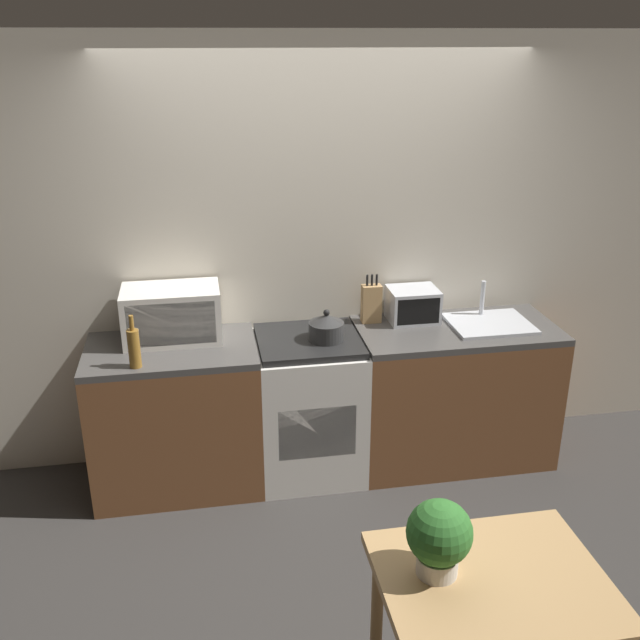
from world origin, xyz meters
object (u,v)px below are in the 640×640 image
toaster_oven (413,305)px  stove_range (309,405)px  kettle (326,327)px  dining_table (491,601)px  microwave (172,314)px  bottle (134,347)px

toaster_oven → stove_range: bearing=-166.5°
kettle → dining_table: 1.93m
kettle → microwave: 0.90m
toaster_oven → dining_table: size_ratio=0.37×
stove_range → bottle: 1.16m
microwave → dining_table: microwave is taller
stove_range → kettle: 0.54m
bottle → toaster_oven: (1.67, 0.39, -0.01)m
stove_range → dining_table: 1.96m
microwave → dining_table: 2.38m
stove_range → microwave: microwave is taller
stove_range → kettle: bearing=-22.1°
stove_range → bottle: size_ratio=3.02×
stove_range → microwave: 1.00m
bottle → dining_table: size_ratio=0.36×
stove_range → bottle: (-0.98, -0.22, 0.57)m
microwave → bottle: size_ratio=1.87×
microwave → bottle: (-0.20, -0.35, -0.04)m
dining_table → kettle: bearing=98.2°
stove_range → bottle: bottle is taller
microwave → bottle: bearing=-119.6°
toaster_oven → dining_table: toaster_oven is taller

